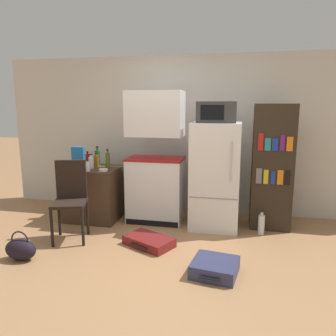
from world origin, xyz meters
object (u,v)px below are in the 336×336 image
at_px(refrigerator, 215,176).
at_px(bowl, 103,170).
at_px(bottle_clear_short, 91,162).
at_px(side_table, 94,193).
at_px(suitcase_small_flat, 215,267).
at_px(bookshelf, 272,167).
at_px(bottle_green_tall, 98,157).
at_px(chair, 71,193).
at_px(bottle_amber_beer, 96,161).
at_px(suitcase_large_flat, 149,241).
at_px(bottle_olive_oil, 108,160).
at_px(kitchen_hutch, 155,163).
at_px(handbag, 21,249).
at_px(cereal_box, 78,157).
at_px(water_bottle_front, 261,224).
at_px(bottle_milk_white, 88,167).
at_px(bottle_ketchup_red, 88,159).
at_px(microwave, 217,112).

relative_size(refrigerator, bowl, 11.72).
height_order(bottle_clear_short, bowl, bottle_clear_short).
height_order(side_table, suitcase_small_flat, side_table).
xyz_separation_m(bookshelf, bottle_green_tall, (-2.56, 0.04, 0.05)).
bearing_deg(chair, bottle_amber_beer, 74.81).
bearing_deg(suitcase_large_flat, bottle_olive_oil, 160.90).
xyz_separation_m(kitchen_hutch, handbag, (-1.14, -1.55, -0.74)).
bearing_deg(cereal_box, water_bottle_front, -3.65).
bearing_deg(handbag, side_table, 81.77).
bearing_deg(suitcase_large_flat, cereal_box, 173.95).
bearing_deg(side_table, bowl, -38.44).
bearing_deg(bottle_clear_short, handbag, -98.95).
distance_m(bottle_milk_white, suitcase_small_flat, 2.27).
relative_size(refrigerator, suitcase_large_flat, 2.15).
relative_size(bowl, handbag, 0.35).
xyz_separation_m(side_table, bottle_olive_oil, (0.20, 0.09, 0.50)).
relative_size(refrigerator, bottle_ketchup_red, 7.30).
distance_m(refrigerator, chair, 1.93).
relative_size(side_table, bottle_ketchup_red, 3.92).
height_order(bottle_green_tall, handbag, bottle_green_tall).
xyz_separation_m(bottle_milk_white, bottle_green_tall, (-0.06, 0.46, 0.06)).
bearing_deg(side_table, bookshelf, 3.70).
bearing_deg(kitchen_hutch, chair, -136.38).
height_order(bottle_green_tall, water_bottle_front, bottle_green_tall).
bearing_deg(bowl, bottle_milk_white, -163.94).
bearing_deg(handbag, chair, 70.40).
distance_m(bottle_amber_beer, bottle_clear_short, 0.16).
relative_size(bottle_milk_white, bottle_clear_short, 0.72).
distance_m(bottle_milk_white, bottle_amber_beer, 0.36).
bearing_deg(bottle_ketchup_red, bottle_green_tall, -23.00).
relative_size(bottle_clear_short, suitcase_small_flat, 0.43).
bearing_deg(bottle_olive_oil, bottle_amber_beer, 175.82).
bearing_deg(refrigerator, bottle_amber_beer, 177.93).
xyz_separation_m(side_table, kitchen_hutch, (0.93, 0.10, 0.48)).
bearing_deg(handbag, bottle_ketchup_red, 90.36).
height_order(suitcase_small_flat, handbag, handbag).
xyz_separation_m(side_table, bottle_ketchup_red, (-0.22, 0.29, 0.47)).
relative_size(suitcase_small_flat, water_bottle_front, 1.52).
xyz_separation_m(cereal_box, suitcase_large_flat, (1.32, -0.83, -0.87)).
relative_size(side_table, kitchen_hutch, 0.42).
bearing_deg(bottle_olive_oil, suitcase_large_flat, -45.37).
relative_size(refrigerator, bottle_clear_short, 6.65).
bearing_deg(bottle_clear_short, bottle_amber_beer, 87.84).
relative_size(bookshelf, bottle_clear_short, 7.77).
height_order(kitchen_hutch, microwave, kitchen_hutch).
relative_size(refrigerator, bottle_olive_oil, 5.32).
relative_size(bottle_clear_short, bottle_olive_oil, 0.80).
xyz_separation_m(side_table, bottle_amber_beer, (0.01, 0.10, 0.48)).
bearing_deg(bowl, bottle_ketchup_red, 133.74).
bearing_deg(handbag, bottle_milk_white, 77.87).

